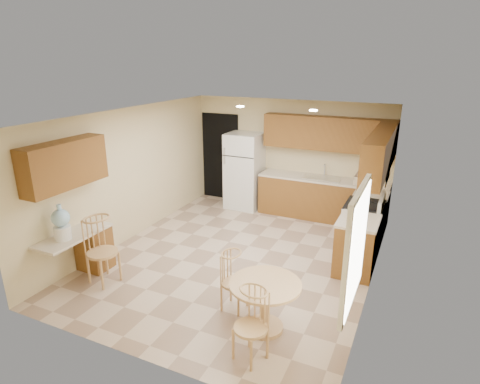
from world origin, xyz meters
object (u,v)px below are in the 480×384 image
at_px(water_crock, 61,224).
at_px(chair_table_b, 248,323).
at_px(refrigerator, 244,171).
at_px(stove, 362,227).
at_px(chair_table_a, 232,278).
at_px(dining_table, 265,299).
at_px(chair_desk, 97,247).

bearing_deg(water_crock, chair_table_b, -7.16).
xyz_separation_m(refrigerator, stove, (2.88, -1.22, -0.40)).
xyz_separation_m(chair_table_b, water_crock, (-3.20, 0.40, 0.47)).
height_order(chair_table_a, chair_table_b, chair_table_b).
relative_size(dining_table, chair_table_a, 1.08).
bearing_deg(dining_table, chair_table_b, -85.66).
distance_m(dining_table, water_crock, 3.22).
bearing_deg(chair_desk, chair_table_a, 106.93).
xyz_separation_m(chair_table_a, water_crock, (-2.60, -0.43, 0.50)).
height_order(chair_table_a, water_crock, water_crock).
bearing_deg(chair_table_b, chair_desk, 6.71).
relative_size(chair_desk, water_crock, 1.92).
distance_m(stove, chair_table_a, 2.95).
relative_size(chair_table_a, chair_desk, 0.80).
bearing_deg(stove, chair_desk, -140.39).
height_order(stove, dining_table, stove).
height_order(dining_table, water_crock, water_crock).
height_order(refrigerator, chair_desk, refrigerator).
distance_m(chair_table_a, chair_table_b, 1.02).
distance_m(refrigerator, chair_desk, 4.15).
bearing_deg(water_crock, dining_table, 4.66).
relative_size(chair_table_b, chair_desk, 0.84).
bearing_deg(water_crock, chair_table_a, 9.29).
height_order(stove, chair_table_b, stove).
xyz_separation_m(stove, chair_table_a, (-1.32, -2.64, 0.05)).
bearing_deg(stove, chair_table_a, -116.62).
bearing_deg(dining_table, refrigerator, 117.58).
relative_size(chair_table_a, water_crock, 1.53).
distance_m(stove, chair_table_b, 3.54).
distance_m(chair_table_a, chair_desk, 2.17).
xyz_separation_m(dining_table, chair_desk, (-2.70, -0.07, 0.20)).
relative_size(stove, chair_table_b, 1.22).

